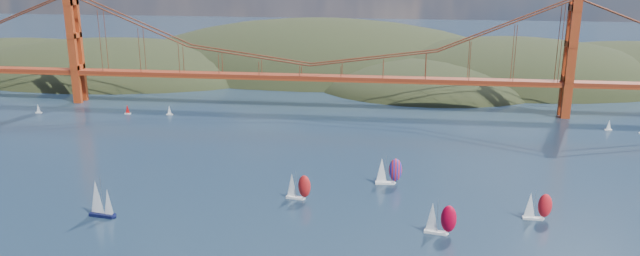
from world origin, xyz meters
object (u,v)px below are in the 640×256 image
object	(u,v)px
racer_rwb	(388,170)
sloop_navy	(100,199)
racer_0	(298,186)
racer_2	(537,206)
racer_1	(440,218)

from	to	relation	value
racer_rwb	sloop_navy	bearing A→B (deg)	-160.48
racer_0	racer_2	distance (m)	71.53
racer_1	racer_rwb	bearing A→B (deg)	124.22
sloop_navy	racer_0	world-z (taller)	sloop_navy
racer_1	racer_0	bearing A→B (deg)	167.14
racer_1	racer_rwb	world-z (taller)	racer_rwb
sloop_navy	racer_1	distance (m)	98.00
racer_1	racer_2	xyz separation A→B (m)	(28.50, 13.25, -0.36)
racer_0	racer_rwb	world-z (taller)	racer_rwb
racer_0	racer_2	bearing A→B (deg)	5.68
racer_2	racer_0	bearing A→B (deg)	176.12
racer_rwb	racer_0	bearing A→B (deg)	-153.50
racer_1	sloop_navy	bearing A→B (deg)	-167.62
sloop_navy	racer_0	distance (m)	58.92
racer_0	racer_2	size ratio (longest dim) A/B	1.01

